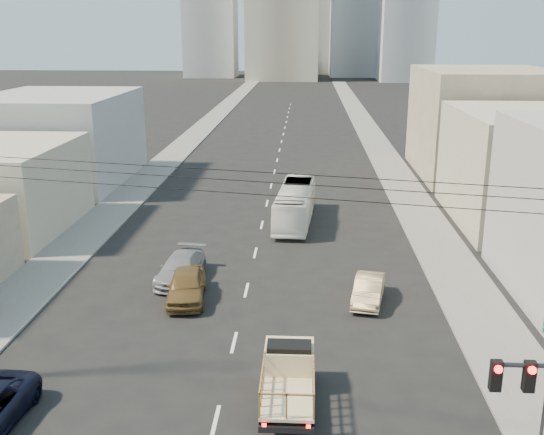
# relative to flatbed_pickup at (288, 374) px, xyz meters

# --- Properties ---
(sidewalk_left) EXTENTS (3.50, 180.00, 0.12)m
(sidewalk_left) POSITION_rel_flatbed_pickup_xyz_m (-14.31, 66.50, -1.03)
(sidewalk_left) COLOR slate
(sidewalk_left) RESTS_ON ground
(sidewalk_right) EXTENTS (3.50, 180.00, 0.12)m
(sidewalk_right) POSITION_rel_flatbed_pickup_xyz_m (9.19, 66.50, -1.03)
(sidewalk_right) COLOR slate
(sidewalk_right) RESTS_ON ground
(lane_dashes) EXTENTS (0.15, 104.00, 0.01)m
(lane_dashes) POSITION_rel_flatbed_pickup_xyz_m (-2.56, 49.50, -1.09)
(lane_dashes) COLOR silver
(lane_dashes) RESTS_ON ground
(flatbed_pickup) EXTENTS (1.95, 4.41, 1.90)m
(flatbed_pickup) POSITION_rel_flatbed_pickup_xyz_m (0.00, 0.00, 0.00)
(flatbed_pickup) COLOR beige
(flatbed_pickup) RESTS_ON ground
(city_bus) EXTENTS (3.00, 9.92, 2.72)m
(city_bus) POSITION_rel_flatbed_pickup_xyz_m (-0.20, 23.35, 0.27)
(city_bus) COLOR white
(city_bus) RESTS_ON ground
(sedan_brown) EXTENTS (2.36, 4.84, 1.59)m
(sedan_brown) POSITION_rel_flatbed_pickup_xyz_m (-5.52, 9.07, -0.30)
(sedan_brown) COLOR brown
(sedan_brown) RESTS_ON ground
(sedan_tan) EXTENTS (2.11, 4.18, 1.32)m
(sedan_tan) POSITION_rel_flatbed_pickup_xyz_m (3.83, 9.31, -0.44)
(sedan_tan) COLOR tan
(sedan_tan) RESTS_ON ground
(sedan_grey) EXTENTS (2.48, 5.12, 1.44)m
(sedan_grey) POSITION_rel_flatbed_pickup_xyz_m (-6.34, 11.73, -0.38)
(sedan_grey) COLOR gray
(sedan_grey) RESTS_ON ground
(overhead_wires) EXTENTS (23.01, 5.02, 0.72)m
(overhead_wires) POSITION_rel_flatbed_pickup_xyz_m (-2.56, -2.00, 7.87)
(overhead_wires) COLOR black
(overhead_wires) RESTS_ON ground
(bldg_right_mid) EXTENTS (11.00, 14.00, 8.00)m
(bldg_right_mid) POSITION_rel_flatbed_pickup_xyz_m (16.94, 24.50, 2.91)
(bldg_right_mid) COLOR #AEA48C
(bldg_right_mid) RESTS_ON ground
(bldg_right_far) EXTENTS (12.00, 16.00, 10.00)m
(bldg_right_far) POSITION_rel_flatbed_pickup_xyz_m (17.44, 40.50, 3.91)
(bldg_right_far) COLOR gray
(bldg_right_far) RESTS_ON ground
(bldg_left_far) EXTENTS (12.00, 16.00, 8.00)m
(bldg_left_far) POSITION_rel_flatbed_pickup_xyz_m (-22.06, 35.50, 2.91)
(bldg_left_far) COLOR #9A999C
(bldg_left_far) RESTS_ON ground
(midrise_ne) EXTENTS (16.00, 16.00, 40.00)m
(midrise_ne) POSITION_rel_flatbed_pickup_xyz_m (15.44, 181.50, 18.91)
(midrise_ne) COLOR #94979D
(midrise_ne) RESTS_ON ground
(midrise_nw) EXTENTS (15.00, 15.00, 34.00)m
(midrise_nw) POSITION_rel_flatbed_pickup_xyz_m (-28.56, 176.50, 15.91)
(midrise_nw) COLOR #94979D
(midrise_nw) RESTS_ON ground
(midrise_back) EXTENTS (18.00, 18.00, 44.00)m
(midrise_back) POSITION_rel_flatbed_pickup_xyz_m (3.44, 196.50, 20.91)
(midrise_back) COLOR #9A999C
(midrise_back) RESTS_ON ground
(midrise_east) EXTENTS (14.00, 14.00, 28.00)m
(midrise_east) POSITION_rel_flatbed_pickup_xyz_m (27.44, 161.50, 12.91)
(midrise_east) COLOR #94979D
(midrise_east) RESTS_ON ground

